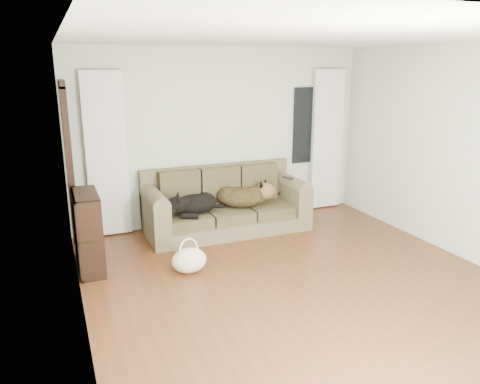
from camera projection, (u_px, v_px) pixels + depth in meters
name	position (u px, v px, depth m)	size (l,w,h in m)	color
floor	(302.00, 286.00, 5.12)	(5.00, 5.00, 0.00)	#4B2C16
ceiling	(311.00, 37.00, 4.43)	(5.00, 5.00, 0.00)	white
wall_back	(222.00, 136.00, 7.01)	(4.50, 0.04, 2.60)	beige
wall_left	(74.00, 192.00, 3.95)	(0.04, 5.00, 2.60)	beige
wall_right	(470.00, 155.00, 5.60)	(0.04, 5.00, 2.60)	beige
curtain_left	(107.00, 155.00, 6.36)	(0.55, 0.08, 2.25)	silver
curtain_right	(327.00, 140.00, 7.64)	(0.55, 0.08, 2.25)	silver
window_pane	(307.00, 125.00, 7.49)	(0.50, 0.03, 1.20)	black
door_casing	(70.00, 171.00, 5.87)	(0.07, 0.60, 2.10)	black
sofa	(227.00, 201.00, 6.72)	(2.31, 1.00, 0.95)	#4C4A34
dog_black_lab	(193.00, 204.00, 6.46)	(0.62, 0.43, 0.26)	black
dog_shepherd	(243.00, 197.00, 6.78)	(0.70, 0.50, 0.31)	black
tv_remote	(288.00, 178.00, 6.89)	(0.04, 0.16, 0.02)	black
tote_bag	(189.00, 259.00, 5.42)	(0.41, 0.32, 0.30)	#EEE0C7
bookshelf	(88.00, 229.00, 5.43)	(0.28, 0.74, 0.93)	black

